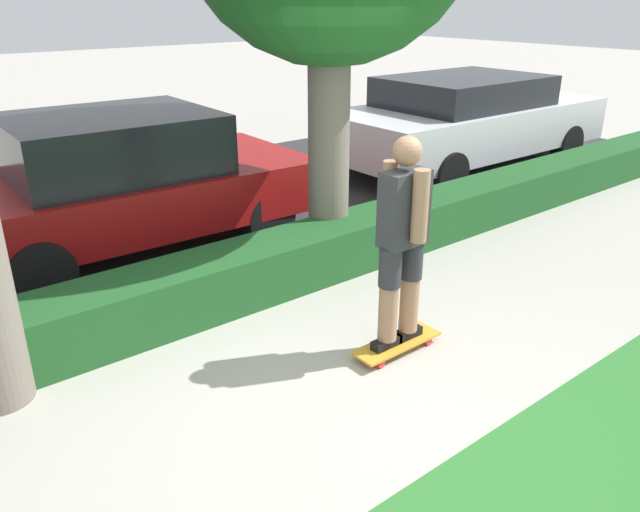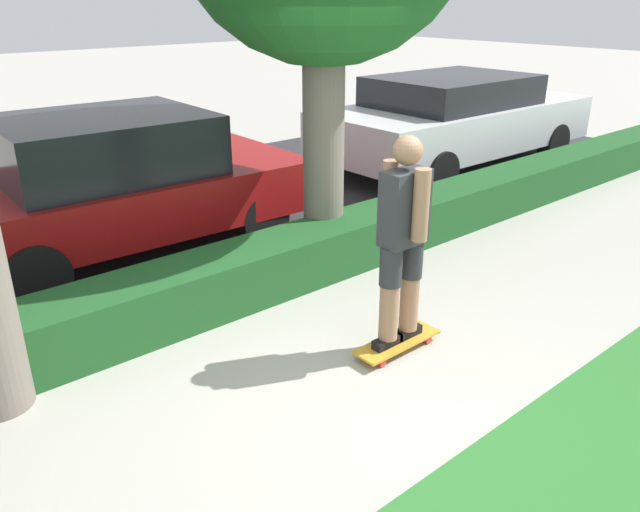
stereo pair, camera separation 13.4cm
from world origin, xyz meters
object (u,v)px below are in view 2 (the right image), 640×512
(skateboard, at_px, (397,342))
(parked_car_rear, at_px, (455,118))
(skater_person, at_px, (403,238))
(parked_car_middle, at_px, (116,182))

(skateboard, bearing_deg, parked_car_rear, 34.61)
(skater_person, xyz_separation_m, parked_car_middle, (-0.71, 3.44, -0.20))
(skateboard, distance_m, parked_car_rear, 6.03)
(parked_car_middle, bearing_deg, skateboard, -76.23)
(skateboard, bearing_deg, parked_car_middle, 101.74)
(skateboard, relative_size, skater_person, 0.47)
(skateboard, height_order, parked_car_middle, parked_car_middle)
(skater_person, bearing_deg, parked_car_middle, 101.74)
(skateboard, distance_m, skater_person, 0.88)
(skater_person, height_order, parked_car_middle, skater_person)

